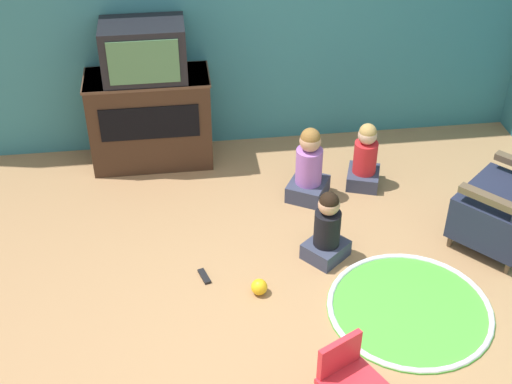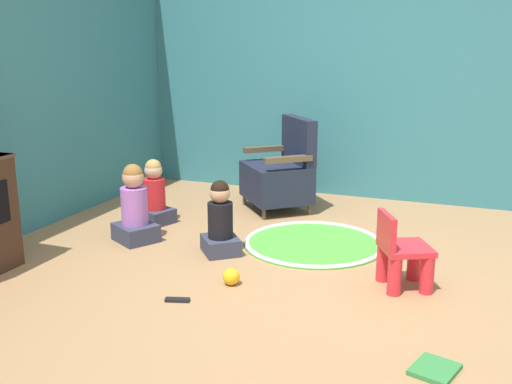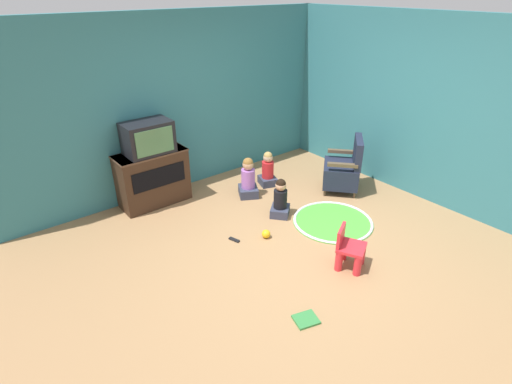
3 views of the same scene
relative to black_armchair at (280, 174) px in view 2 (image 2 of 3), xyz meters
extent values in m
plane|color=#9E754C|center=(-1.61, -0.64, -0.34)|extent=(30.00, 30.00, 0.00)
cube|color=teal|center=(0.78, -0.91, 0.95)|extent=(0.12, 5.44, 2.59)
cylinder|color=brown|center=(0.02, 0.37, -0.29)|extent=(0.04, 0.04, 0.10)
cylinder|color=brown|center=(-0.37, 0.02, -0.29)|extent=(0.04, 0.04, 0.10)
cylinder|color=brown|center=(0.31, 0.04, -0.29)|extent=(0.04, 0.04, 0.10)
cylinder|color=brown|center=(-0.08, -0.31, -0.29)|extent=(0.04, 0.04, 0.10)
cube|color=#1E2338|center=(-0.03, 0.03, -0.07)|extent=(0.80, 0.80, 0.33)
cube|color=#1E2338|center=(0.12, -0.13, 0.30)|extent=(0.50, 0.46, 0.42)
cube|color=brown|center=(0.18, 0.21, 0.19)|extent=(0.35, 0.38, 0.05)
cube|color=brown|center=(-0.23, -0.15, 0.19)|extent=(0.35, 0.38, 0.05)
cylinder|color=red|center=(-1.48, -1.48, -0.20)|extent=(0.09, 0.09, 0.28)
cylinder|color=red|center=(-1.28, -1.38, -0.20)|extent=(0.09, 0.09, 0.28)
cylinder|color=red|center=(-1.58, -1.30, -0.20)|extent=(0.09, 0.09, 0.28)
cylinder|color=red|center=(-1.38, -1.19, -0.20)|extent=(0.09, 0.09, 0.28)
cube|color=red|center=(-1.43, -1.34, -0.08)|extent=(0.41, 0.41, 0.04)
cube|color=red|center=(-1.49, -1.22, 0.05)|extent=(0.27, 0.16, 0.21)
cylinder|color=green|center=(-0.85, -0.57, -0.33)|extent=(1.09, 1.09, 0.01)
torus|color=silver|center=(-0.85, -0.57, -0.33)|extent=(1.08, 1.08, 0.04)
cube|color=#33384C|center=(-0.80, 0.87, -0.28)|extent=(0.33, 0.35, 0.12)
cylinder|color=red|center=(-0.80, 0.87, -0.08)|extent=(0.19, 0.19, 0.27)
sphere|color=#D8AD8C|center=(-0.80, 0.87, 0.12)|extent=(0.15, 0.15, 0.15)
sphere|color=tan|center=(-0.80, 0.87, 0.15)|extent=(0.14, 0.14, 0.14)
cube|color=#33384C|center=(-1.29, 0.02, -0.28)|extent=(0.38, 0.37, 0.12)
cylinder|color=black|center=(-1.29, 0.02, -0.08)|extent=(0.19, 0.19, 0.27)
sphere|color=tan|center=(-1.29, 0.02, 0.12)|extent=(0.15, 0.15, 0.15)
sphere|color=black|center=(-1.29, 0.02, 0.15)|extent=(0.14, 0.14, 0.14)
cube|color=#33384C|center=(-1.28, 0.76, -0.27)|extent=(0.39, 0.41, 0.14)
cylinder|color=#A566BF|center=(-1.28, 0.76, -0.05)|extent=(0.21, 0.21, 0.30)
sphere|color=tan|center=(-1.28, 0.76, 0.17)|extent=(0.17, 0.17, 0.17)
sphere|color=olive|center=(-1.28, 0.76, 0.20)|extent=(0.15, 0.15, 0.15)
sphere|color=yellow|center=(-1.81, -0.29, -0.28)|extent=(0.11, 0.11, 0.11)
cube|color=#337F3D|center=(-2.41, -1.62, -0.33)|extent=(0.27, 0.25, 0.02)
cube|color=black|center=(-2.16, -0.09, -0.33)|extent=(0.09, 0.16, 0.02)
camera|label=1|loc=(-2.27, -3.75, 3.00)|focal=50.00mm
camera|label=2|loc=(-5.11, -1.76, 1.20)|focal=42.00mm
camera|label=3|loc=(-4.56, -3.53, 2.55)|focal=28.00mm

